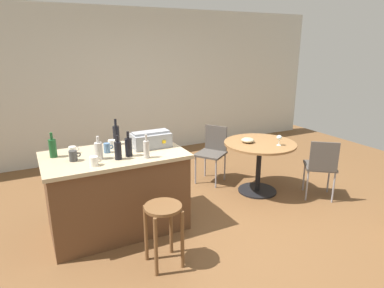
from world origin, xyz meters
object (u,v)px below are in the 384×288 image
Objects in this scene: cup_0 at (112,144)px; cup_4 at (94,161)px; bottle_3 at (129,147)px; kitchen_island at (117,191)px; wooden_stool at (163,220)px; cup_1 at (73,156)px; dining_table at (259,154)px; serving_bowl at (248,140)px; cup_3 at (107,148)px; toolbox at (151,140)px; bottle_5 at (118,150)px; bottle_1 at (99,150)px; folding_chair_near at (213,150)px; bottle_4 at (53,148)px; bottle_2 at (146,149)px; wine_glass at (279,138)px; cup_2 at (73,150)px; bottle_0 at (116,135)px; folding_chair_far at (321,165)px.

cup_4 is (-0.30, -0.48, -0.00)m from cup_0.
kitchen_island is at bearing 127.51° from bottle_3.
wooden_stool is 5.26× the size of cup_1.
dining_table is 5.56× the size of serving_bowl.
dining_table is 9.25× the size of cup_3.
kitchen_island is at bearing 46.36° from cup_4.
bottle_5 reaches higher than toolbox.
bottle_1 is at bearing 117.51° from wooden_stool.
wooden_stool is 1.08m from toolbox.
folding_chair_near is (1.69, 0.72, 0.05)m from kitchen_island.
folding_chair_near is 2.41m from bottle_4.
bottle_2 is 0.75m from cup_1.
toolbox is 1.77m from wine_glass.
bottle_5 is at bearing -151.25° from folding_chair_near.
bottle_1 is (-0.40, 0.76, 0.54)m from wooden_stool.
cup_3 reaches higher than cup_2.
folding_chair_near is 2.11m from bottle_1.
dining_table is 2.01m from bottle_0.
kitchen_island is at bearing -27.35° from cup_2.
folding_chair_near reaches higher than folding_chair_far.
cup_2 is (-0.43, 0.01, -0.01)m from cup_0.
dining_table is 0.39m from wine_glass.
bottle_4 is at bearing 145.80° from bottle_1.
cup_1 is at bearing -175.48° from serving_bowl.
bottle_3 reaches higher than dining_table.
cup_4 is (0.16, -0.24, -0.01)m from cup_1.
bottle_2 is at bearing -18.05° from bottle_5.
cup_4 is (0.33, -0.46, -0.06)m from bottle_4.
bottle_2 is 0.99m from bottle_4.
bottle_1 is 0.39m from cup_2.
cup_3 is at bearing 179.76° from dining_table.
bottle_0 is 0.54m from bottle_1.
cup_2 is 2.32m from serving_bowl.
cup_1 is at bearing -96.39° from cup_2.
cup_3 is 0.89× the size of cup_4.
bottle_3 is at bearing 136.71° from bottle_2.
dining_table is (1.85, 0.93, 0.10)m from wooden_stool.
folding_chair_far is 3.43× the size of bottle_1.
bottle_5 is at bearing -178.91° from wine_glass.
cup_1 is at bearing -173.73° from kitchen_island.
wine_glass is (1.93, 0.13, -0.16)m from bottle_2.
bottle_3 is 0.14m from bottle_5.
folding_chair_near is 2.00m from bottle_5.
dining_table is at bearing 136.94° from folding_chair_far.
folding_chair_near is (-0.38, 0.66, -0.06)m from dining_table.
bottle_5 is at bearing -32.81° from bottle_4.
wine_glass is (2.60, -0.37, -0.10)m from cup_2.
toolbox is 0.52m from bottle_5.
serving_bowl reaches higher than dining_table.
folding_chair_near is at bearing 27.17° from cup_4.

